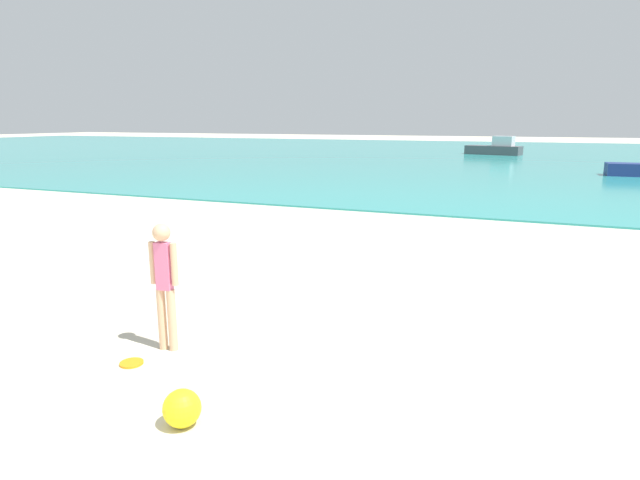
{
  "coord_description": "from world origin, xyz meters",
  "views": [
    {
      "loc": [
        3.05,
        -2.1,
        2.85
      ],
      "look_at": [
        -0.34,
        6.21,
        0.84
      ],
      "focal_mm": 30.07,
      "sensor_mm": 36.0,
      "label": 1
    }
  ],
  "objects_px": {
    "beach_ball": "(182,408)",
    "frisbee": "(132,363)",
    "boat_far": "(496,148)",
    "person_standing": "(164,279)"
  },
  "relations": [
    {
      "from": "frisbee",
      "to": "boat_far",
      "type": "xyz_separation_m",
      "value": [
        0.8,
        42.55,
        0.57
      ]
    },
    {
      "from": "frisbee",
      "to": "beach_ball",
      "type": "height_order",
      "value": "beach_ball"
    },
    {
      "from": "person_standing",
      "to": "beach_ball",
      "type": "bearing_deg",
      "value": 125.01
    },
    {
      "from": "boat_far",
      "to": "frisbee",
      "type": "bearing_deg",
      "value": 103.18
    },
    {
      "from": "boat_far",
      "to": "beach_ball",
      "type": "bearing_deg",
      "value": 105.02
    },
    {
      "from": "person_standing",
      "to": "beach_ball",
      "type": "distance_m",
      "value": 2.0
    },
    {
      "from": "beach_ball",
      "to": "frisbee",
      "type": "bearing_deg",
      "value": 147.81
    },
    {
      "from": "frisbee",
      "to": "beach_ball",
      "type": "xyz_separation_m",
      "value": [
        1.38,
        -0.87,
        0.17
      ]
    },
    {
      "from": "frisbee",
      "to": "boat_far",
      "type": "relative_size",
      "value": 0.06
    },
    {
      "from": "frisbee",
      "to": "boat_far",
      "type": "height_order",
      "value": "boat_far"
    }
  ]
}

